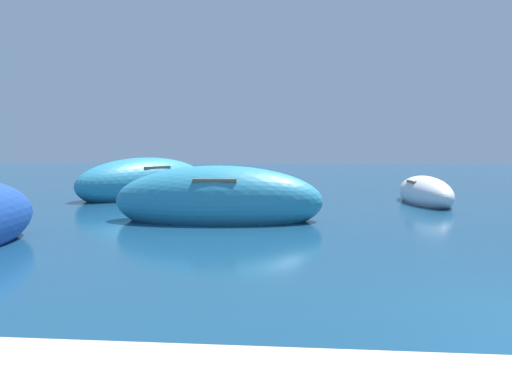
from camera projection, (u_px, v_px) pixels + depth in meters
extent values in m
ellipsoid|color=teal|center=(219.00, 201.00, 14.11)|extent=(5.33, 2.20, 1.80)
cube|color=brown|center=(219.00, 178.00, 14.06)|extent=(1.11, 1.64, 0.08)
ellipsoid|color=white|center=(425.00, 194.00, 17.94)|extent=(1.74, 3.88, 1.13)
cube|color=brown|center=(426.00, 182.00, 17.90)|extent=(1.10, 0.87, 0.08)
ellipsoid|color=teal|center=(145.00, 183.00, 19.80)|extent=(4.85, 5.51, 1.81)
cube|color=brown|center=(144.00, 167.00, 19.74)|extent=(1.93, 1.83, 0.08)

